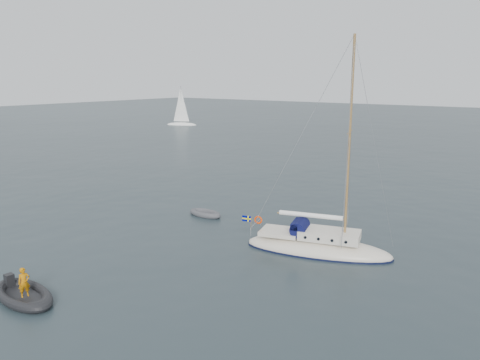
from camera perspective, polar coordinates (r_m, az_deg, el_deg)
The scene contains 5 objects.
ground at distance 28.25m, azimuth 4.72°, elevation -8.10°, with size 300.00×300.00×0.00m, color black.
sailboat at distance 27.41m, azimuth 9.50°, elevation -6.76°, with size 8.87×2.66×12.63m.
dinghy at distance 34.24m, azimuth -4.27°, elevation -4.08°, with size 2.76×1.25×0.40m.
rib at distance 24.00m, azimuth -24.93°, elevation -12.48°, with size 4.16×1.89×1.59m.
distant_yacht_a at distance 99.57m, azimuth -7.19°, elevation 8.76°, with size 6.47×3.45×8.58m.
Camera 1 is at (13.67, -22.66, 9.89)m, focal length 35.00 mm.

